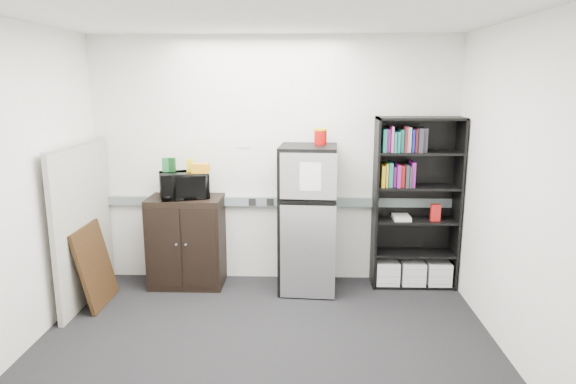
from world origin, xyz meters
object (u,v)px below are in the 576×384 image
at_px(microwave, 184,185).
at_px(refrigerator, 308,219).
at_px(bookshelf, 416,205).
at_px(cabinet, 187,241).
at_px(cubicle_partition, 83,223).

xyz_separation_m(microwave, refrigerator, (1.32, -0.06, -0.35)).
relative_size(bookshelf, microwave, 3.72).
relative_size(bookshelf, cabinet, 1.87).
xyz_separation_m(bookshelf, refrigerator, (-1.16, -0.14, -0.13)).
bearing_deg(microwave, cubicle_partition, -176.26).
xyz_separation_m(bookshelf, cabinet, (-2.49, -0.06, -0.42)).
distance_m(bookshelf, refrigerator, 1.18).
height_order(microwave, refrigerator, refrigerator).
bearing_deg(microwave, bookshelf, -17.64).
relative_size(cabinet, microwave, 1.99).
bearing_deg(cubicle_partition, cabinet, 24.05).
bearing_deg(cubicle_partition, refrigerator, 8.55).
xyz_separation_m(bookshelf, microwave, (-2.49, -0.08, 0.22)).
height_order(cubicle_partition, refrigerator, cubicle_partition).
relative_size(microwave, refrigerator, 0.32).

